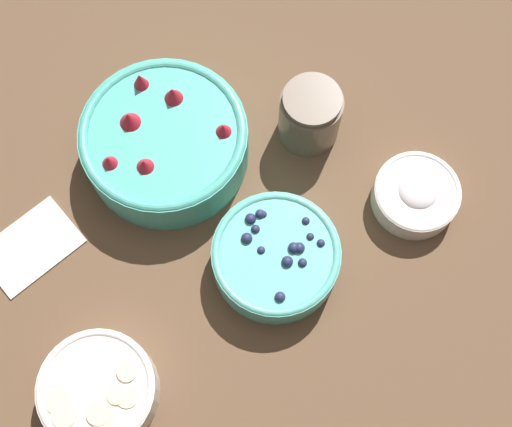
% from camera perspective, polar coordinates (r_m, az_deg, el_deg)
% --- Properties ---
extents(ground_plane, '(4.00, 4.00, 0.00)m').
position_cam_1_polar(ground_plane, '(1.02, -5.46, -1.09)').
color(ground_plane, brown).
extents(bowl_strawberries, '(0.24, 0.24, 0.10)m').
position_cam_1_polar(bowl_strawberries, '(1.03, -7.32, 5.79)').
color(bowl_strawberries, '#47AD9E').
rests_on(bowl_strawberries, ground_plane).
extents(bowl_blueberries, '(0.17, 0.17, 0.06)m').
position_cam_1_polar(bowl_blueberries, '(0.97, 1.60, -3.47)').
color(bowl_blueberries, '#56B7A8').
rests_on(bowl_blueberries, ground_plane).
extents(bowl_bananas, '(0.15, 0.15, 0.05)m').
position_cam_1_polar(bowl_bananas, '(0.96, -12.51, -13.64)').
color(bowl_bananas, silver).
rests_on(bowl_bananas, ground_plane).
extents(bowl_cream, '(0.12, 0.12, 0.05)m').
position_cam_1_polar(bowl_cream, '(1.03, 12.68, 1.50)').
color(bowl_cream, silver).
rests_on(bowl_cream, ground_plane).
extents(jar_chocolate, '(0.09, 0.09, 0.10)m').
position_cam_1_polar(jar_chocolate, '(1.04, 4.33, 7.79)').
color(jar_chocolate, brown).
rests_on(jar_chocolate, ground_plane).
extents(napkin, '(0.14, 0.10, 0.01)m').
position_cam_1_polar(napkin, '(1.05, -17.58, -2.51)').
color(napkin, silver).
rests_on(napkin, ground_plane).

